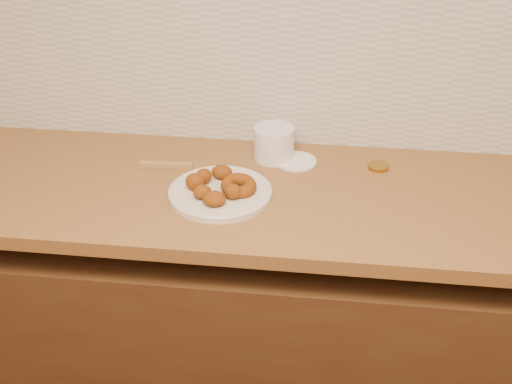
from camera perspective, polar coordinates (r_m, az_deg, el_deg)
base_cabinet at (r=2.08m, az=8.74°, el=-12.42°), size 3.60×0.60×0.77m
butcher_block at (r=1.85m, az=-10.49°, el=0.49°), size 2.30×0.62×0.04m
backsplash at (r=1.91m, az=10.61°, el=12.13°), size 3.60×0.02×0.60m
donut_plate at (r=1.74m, az=-3.20°, el=-0.08°), size 0.28×0.28×0.02m
ring_donut at (r=1.72m, az=-1.58°, el=0.57°), size 0.14×0.14×0.04m
fried_dough_chunks at (r=1.72m, az=-4.00°, el=0.61°), size 0.16×0.19×0.05m
plastic_tub at (r=1.90m, az=1.62°, el=4.37°), size 0.15×0.15×0.10m
tub_lid at (r=1.90m, az=3.57°, el=2.73°), size 0.15×0.15×0.01m
brass_jar_lid at (r=1.90m, az=10.81°, el=2.24°), size 0.07×0.07×0.01m
wooden_utensil at (r=1.89m, az=-8.03°, el=2.42°), size 0.16×0.03×0.01m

